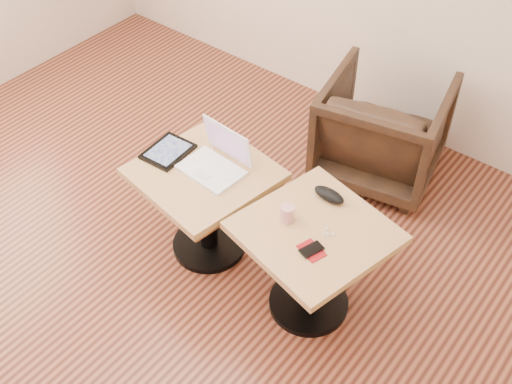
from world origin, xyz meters
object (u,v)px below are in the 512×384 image
Objects in this scene: laptop at (217,161)px; armchair at (383,129)px; striped_cup at (287,213)px; side_table_left at (205,191)px; side_table_right at (313,250)px.

laptop is 0.46× the size of armchair.
armchair is at bearing 96.06° from striped_cup.
side_table_left is 8.53× the size of striped_cup.
striped_cup is at bearing -154.59° from side_table_right.
laptop reaches higher than side_table_left.
side_table_left is 0.20m from laptop.
striped_cup is at bearing 7.46° from side_table_left.
side_table_right is at bearing 90.91° from armchair.
laptop is at bearing 70.06° from side_table_left.
side_table_left is 0.96× the size of side_table_right.
side_table_right is (0.66, 0.01, 0.00)m from side_table_left.
armchair is at bearing 75.42° from laptop.
laptop is 0.49m from striped_cup.
armchair reaches higher than side_table_right.
side_table_right is 2.29× the size of laptop.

